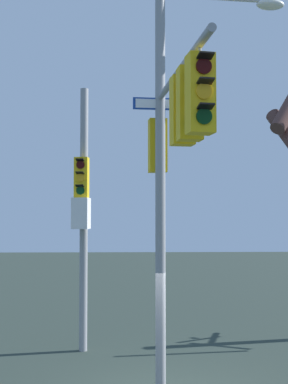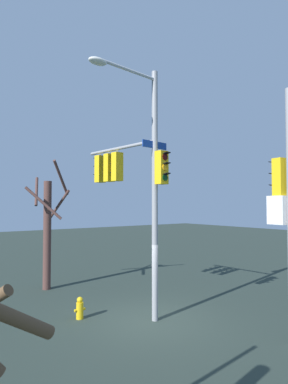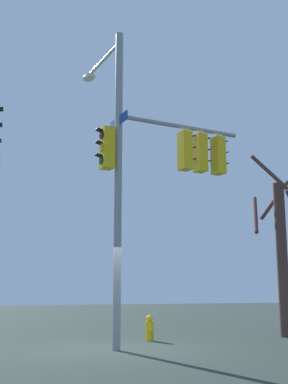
{
  "view_description": "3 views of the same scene",
  "coord_description": "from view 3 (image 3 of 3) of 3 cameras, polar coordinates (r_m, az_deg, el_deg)",
  "views": [
    {
      "loc": [
        -0.75,
        -9.9,
        3.63
      ],
      "look_at": [
        -0.41,
        0.16,
        4.1
      ],
      "focal_mm": 47.15,
      "sensor_mm": 36.0,
      "label": 1
    },
    {
      "loc": [
        6.71,
        8.63,
        3.84
      ],
      "look_at": [
        0.33,
        0.03,
        4.26
      ],
      "focal_mm": 30.4,
      "sensor_mm": 36.0,
      "label": 2
    },
    {
      "loc": [
        -12.14,
        3.94,
        1.42
      ],
      "look_at": [
        -0.54,
        -0.47,
        3.89
      ],
      "focal_mm": 46.67,
      "sensor_mm": 36.0,
      "label": 3
    }
  ],
  "objects": [
    {
      "name": "fire_hydrant",
      "position": [
        15.06,
        0.65,
        -15.33
      ],
      "size": [
        0.38,
        0.24,
        0.73
      ],
      "color": "yellow",
      "rests_on": "ground"
    },
    {
      "name": "bare_tree_across_street",
      "position": [
        16.79,
        15.38,
        -6.29
      ],
      "size": [
        2.14,
        2.09,
        5.82
      ],
      "color": "#4F332F",
      "rests_on": "ground"
    },
    {
      "name": "main_signal_pole_assembly",
      "position": [
        13.74,
        0.94,
        4.35
      ],
      "size": [
        3.19,
        4.44,
        8.38
      ],
      "rotation": [
        0.0,
        0.0,
        4.82
      ],
      "color": "gray",
      "rests_on": "ground"
    },
    {
      "name": "ground_plane",
      "position": [
        12.84,
        -2.97,
        -17.58
      ],
      "size": [
        80.0,
        80.0,
        0.0
      ],
      "primitive_type": "plane",
      "color": "#2A372F"
    }
  ]
}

